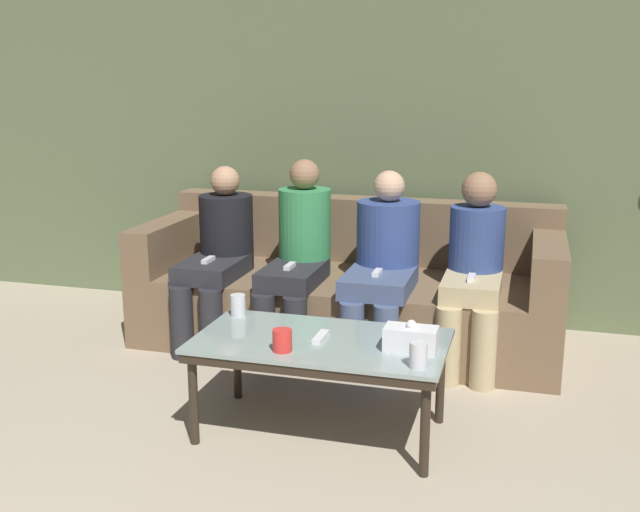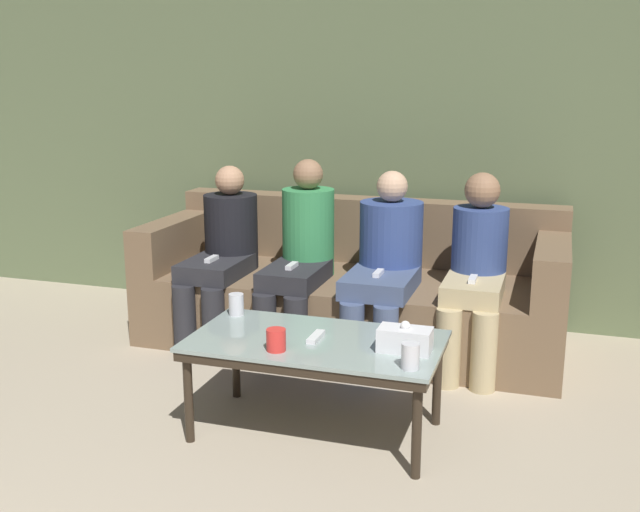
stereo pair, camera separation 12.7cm
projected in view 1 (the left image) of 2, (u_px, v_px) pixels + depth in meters
wall_back at (372, 117)px, 4.77m from camera, size 12.00×0.06×2.60m
couch at (350, 291)px, 4.49m from camera, size 2.44×0.96×0.81m
coffee_table at (321, 348)px, 3.26m from camera, size 1.09×0.60×0.44m
cup_near_left at (418, 355)px, 2.92m from camera, size 0.07×0.07×0.10m
cup_near_right at (282, 340)px, 3.10m from camera, size 0.08×0.08×0.09m
cup_far_center at (238, 305)px, 3.55m from camera, size 0.07×0.07×0.10m
tissue_box at (411, 338)px, 3.10m from camera, size 0.22×0.12×0.13m
game_remote at (321, 337)px, 3.25m from camera, size 0.04×0.15×0.02m
seated_person_left_end at (219, 251)px, 4.41m from camera, size 0.32×0.69×1.04m
seated_person_mid_left at (298, 253)px, 4.27m from camera, size 0.31×0.69×1.09m
seated_person_mid_right at (384, 260)px, 4.15m from camera, size 0.36×0.73×1.04m
seated_person_right_end at (474, 267)px, 4.02m from camera, size 0.31×0.65×1.05m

